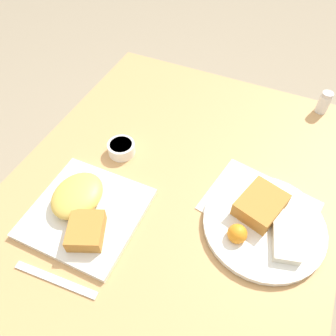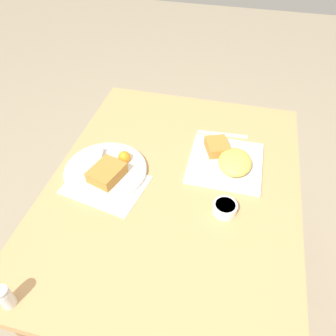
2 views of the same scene
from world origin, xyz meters
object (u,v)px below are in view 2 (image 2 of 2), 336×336
object	(u,v)px
plate_square_near	(228,160)
sauce_ramekin	(225,208)
salt_shaker	(6,298)
butter_knife	(222,134)
plate_oval_far	(106,170)

from	to	relation	value
plate_square_near	sauce_ramekin	world-z (taller)	plate_square_near
salt_shaker	butter_knife	size ratio (longest dim) A/B	0.36
plate_oval_far	salt_shaker	size ratio (longest dim) A/B	4.02
salt_shaker	butter_knife	bearing A→B (deg)	-28.68
sauce_ramekin	plate_square_near	bearing A→B (deg)	4.12
plate_square_near	salt_shaker	world-z (taller)	salt_shaker
plate_oval_far	sauce_ramekin	size ratio (longest dim) A/B	3.76
plate_oval_far	sauce_ramekin	distance (m)	0.42
plate_square_near	sauce_ramekin	xyz separation A→B (m)	(-0.21, -0.02, -0.00)
salt_shaker	sauce_ramekin	bearing A→B (deg)	-49.53
plate_square_near	butter_knife	world-z (taller)	plate_square_near
plate_square_near	butter_knife	bearing A→B (deg)	12.68
sauce_ramekin	salt_shaker	bearing A→B (deg)	130.47
plate_oval_far	butter_knife	bearing A→B (deg)	-49.53
plate_square_near	salt_shaker	distance (m)	0.77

